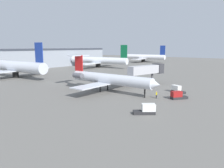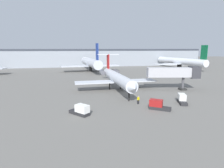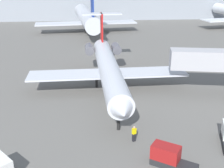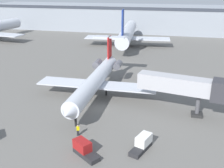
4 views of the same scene
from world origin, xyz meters
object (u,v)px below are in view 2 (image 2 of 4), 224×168
at_px(baggage_tug_trailing, 81,110).
at_px(parked_airliner_east_mid, 180,61).
at_px(ground_crew_marshaller, 138,100).
at_px(baggage_tug_spare, 158,105).
at_px(jet_bridge, 177,73).
at_px(regional_jet, 116,77).
at_px(baggage_tug_lead, 182,99).
at_px(parked_airliner_centre, 91,63).

relative_size(baggage_tug_trailing, parked_airliner_east_mid, 0.10).
relative_size(ground_crew_marshaller, parked_airliner_east_mid, 0.04).
bearing_deg(ground_crew_marshaller, baggage_tug_spare, -60.66).
relative_size(jet_bridge, baggage_tug_spare, 3.56).
bearing_deg(regional_jet, jet_bridge, -11.72).
bearing_deg(jet_bridge, ground_crew_marshaller, -144.13).
height_order(regional_jet, parked_airliner_east_mid, parked_airliner_east_mid).
distance_m(jet_bridge, baggage_tug_lead, 13.84).
height_order(baggage_tug_spare, parked_airliner_centre, parked_airliner_centre).
height_order(baggage_tug_trailing, baggage_tug_spare, same).
distance_m(jet_bridge, parked_airliner_east_mid, 61.79).
distance_m(parked_airliner_centre, parked_airliner_east_mid, 52.09).
distance_m(baggage_tug_spare, parked_airliner_centre, 64.38).
bearing_deg(parked_airliner_centre, ground_crew_marshaller, -86.05).
relative_size(parked_airliner_centre, parked_airliner_east_mid, 0.90).
bearing_deg(baggage_tug_trailing, parked_airliner_east_mid, 48.32).
distance_m(baggage_tug_lead, baggage_tug_trailing, 21.73).
bearing_deg(jet_bridge, parked_airliner_centre, 111.27).
xyz_separation_m(baggage_tug_trailing, baggage_tug_spare, (14.50, 0.05, 0.00)).
relative_size(baggage_tug_spare, parked_airliner_east_mid, 0.11).
bearing_deg(regional_jet, baggage_tug_spare, -78.13).
height_order(baggage_tug_lead, baggage_tug_spare, same).
xyz_separation_m(jet_bridge, baggage_tug_lead, (-5.53, -12.02, -4.06)).
relative_size(baggage_tug_lead, parked_airliner_east_mid, 0.11).
distance_m(baggage_tug_spare, parked_airliner_east_mid, 81.30).
bearing_deg(parked_airliner_centre, regional_jet, -86.69).
xyz_separation_m(regional_jet, parked_airliner_east_mid, (49.35, 48.86, 0.56)).
distance_m(baggage_tug_lead, parked_airliner_east_mid, 74.99).
relative_size(baggage_tug_spare, parked_airliner_centre, 0.12).
relative_size(regional_jet, baggage_tug_trailing, 7.56).
xyz_separation_m(baggage_tug_lead, parked_airliner_centre, (-13.51, 60.92, 3.58)).
height_order(parked_airliner_centre, parked_airliner_east_mid, parked_airliner_centre).
bearing_deg(baggage_tug_trailing, jet_bridge, 29.19).
xyz_separation_m(regional_jet, baggage_tug_spare, (3.88, -18.45, -2.76)).
bearing_deg(jet_bridge, baggage_tug_lead, -114.69).
relative_size(baggage_tug_lead, baggage_tug_spare, 1.04).
distance_m(ground_crew_marshaller, parked_airliner_east_mid, 79.24).
distance_m(baggage_tug_lead, baggage_tug_spare, 7.63).
xyz_separation_m(ground_crew_marshaller, parked_airliner_centre, (-4.12, 59.69, 3.56)).
bearing_deg(parked_airliner_east_mid, regional_jet, -135.28).
bearing_deg(regional_jet, parked_airliner_centre, 93.31).
bearing_deg(ground_crew_marshaller, jet_bridge, 35.87).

